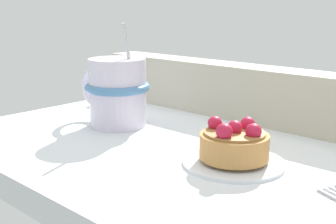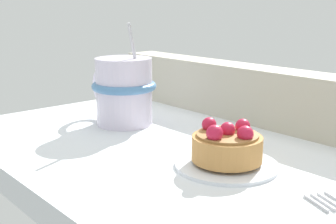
{
  "view_description": "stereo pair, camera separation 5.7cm",
  "coord_description": "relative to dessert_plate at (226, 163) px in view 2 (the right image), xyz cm",
  "views": [
    {
      "loc": [
        34.61,
        -40.72,
        17.8
      ],
      "look_at": [
        -3.34,
        0.04,
        4.1
      ],
      "focal_mm": 47.02,
      "sensor_mm": 36.0,
      "label": 1
    },
    {
      "loc": [
        38.6,
        -36.61,
        17.8
      ],
      "look_at": [
        -3.34,
        0.04,
        4.1
      ],
      "focal_mm": 47.02,
      "sensor_mm": 36.0,
      "label": 2
    }
  ],
  "objects": [
    {
      "name": "raspberry_tart",
      "position": [
        0.02,
        -0.01,
        2.19
      ],
      "size": [
        7.88,
        7.88,
        4.59
      ],
      "color": "#B77F42",
      "rests_on": "dessert_plate"
    },
    {
      "name": "dessert_plate",
      "position": [
        0.0,
        0.0,
        0.0
      ],
      "size": [
        11.68,
        11.68,
        0.79
      ],
      "color": "silver",
      "rests_on": "ground_plane"
    },
    {
      "name": "ground_plane",
      "position": [
        -7.83,
        0.97,
        -2.02
      ],
      "size": [
        64.86,
        40.72,
        3.3
      ],
      "primitive_type": "cube",
      "color": "silver"
    },
    {
      "name": "window_rail_back",
      "position": [
        -7.83,
        18.42,
        3.86
      ],
      "size": [
        63.56,
        5.83,
        8.47
      ],
      "primitive_type": "cube",
      "color": "#B2AD99",
      "rests_on": "ground_plane"
    },
    {
      "name": "coffee_mug",
      "position": [
        -22.59,
        2.03,
        4.79
      ],
      "size": [
        13.35,
        9.68,
        15.28
      ],
      "color": "silver",
      "rests_on": "ground_plane"
    }
  ]
}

